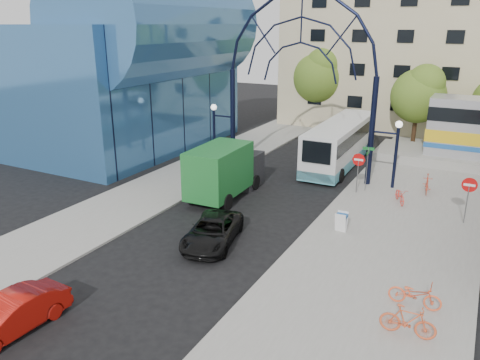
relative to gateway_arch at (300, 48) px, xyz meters
The scene contains 20 objects.
ground 16.41m from the gateway_arch, 90.00° to the right, with size 120.00×120.00×0.00m, color black.
sidewalk_east 15.37m from the gateway_arch, 51.34° to the right, with size 8.00×56.00×0.12m, color gray.
plaza_west 13.36m from the gateway_arch, 129.09° to the right, with size 5.00×50.00×0.12m, color gray.
gateway_arch is the anchor object (origin of this frame).
stop_sign 8.37m from the gateway_arch, 22.63° to the right, with size 0.80×0.07×2.50m.
do_not_enter_sign 13.43m from the gateway_arch, 19.99° to the right, with size 0.76×0.07×2.48m.
street_name_sign 8.38m from the gateway_arch, 15.07° to the right, with size 0.70×0.70×2.80m.
sandwich_board 12.52m from the gateway_arch, 55.09° to the right, with size 0.55×0.61×0.99m.
transit_hall 15.45m from the gateway_arch, behind, with size 16.50×18.00×14.50m.
apartment_block 21.12m from the gateway_arch, 84.55° to the left, with size 20.00×12.10×14.00m.
tree_north_a 13.98m from the gateway_arch, 62.83° to the left, with size 4.48×4.48×7.00m.
tree_north_b 16.72m from the gateway_arch, 103.68° to the left, with size 5.12×5.12×8.00m.
city_bus 8.20m from the gateway_arch, 63.72° to the left, with size 2.89×11.68×3.19m.
green_truck 9.43m from the gateway_arch, 110.01° to the right, with size 2.70×6.55×3.27m.
black_suv 14.43m from the gateway_arch, 87.61° to the right, with size 2.12×4.59×1.28m, color black.
red_sedan 22.58m from the gateway_arch, 95.45° to the right, with size 1.39×3.99×1.32m, color #A5110A.
bike_near_a 11.24m from the gateway_arch, 18.77° to the right, with size 0.60×1.71×0.90m, color #F93E31.
bike_near_b 11.69m from the gateway_arch, ahead, with size 0.53×1.86×1.12m, color #CC4028.
bike_far_a 18.32m from the gateway_arch, 53.23° to the right, with size 0.66×1.90×1.00m, color #F65D31.
bike_far_b 19.75m from the gateway_arch, 56.71° to the right, with size 0.52×1.84×1.11m, color #D2512A.
Camera 1 is at (11.20, -15.41, 10.03)m, focal length 35.00 mm.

